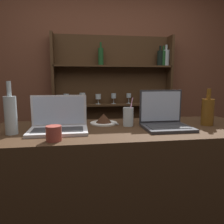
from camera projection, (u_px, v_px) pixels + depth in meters
bar_counter at (125, 201)px, 1.49m from camera, size 1.70×0.65×1.03m
back_wall at (102, 78)px, 2.75m from camera, size 7.00×0.06×2.70m
back_shelf at (115, 107)px, 2.75m from camera, size 1.46×0.18×1.86m
laptop_near at (59, 124)px, 1.32m from camera, size 0.34×0.23×0.21m
laptop_far at (165, 120)px, 1.41m from camera, size 0.29×0.25×0.24m
cake_plate at (104, 120)px, 1.53m from camera, size 0.19×0.19×0.07m
water_glass at (128, 117)px, 1.46m from camera, size 0.07×0.07×0.19m
wine_bottle_amber at (208, 111)px, 1.48m from camera, size 0.08×0.08×0.25m
wine_bottle_clear at (11, 114)px, 1.23m from camera, size 0.07×0.07×0.30m
coffee_cup at (54, 133)px, 1.11m from camera, size 0.08×0.08×0.08m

